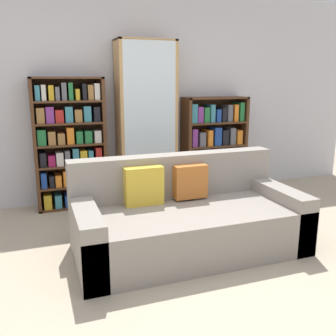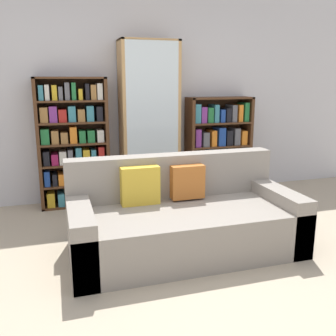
{
  "view_description": "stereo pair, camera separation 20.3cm",
  "coord_description": "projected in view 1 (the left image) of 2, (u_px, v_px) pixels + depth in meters",
  "views": [
    {
      "loc": [
        -1.18,
        -2.51,
        1.56
      ],
      "look_at": [
        0.19,
        1.29,
        0.61
      ],
      "focal_mm": 40.0,
      "sensor_mm": 36.0,
      "label": 1
    },
    {
      "loc": [
        -0.99,
        -2.58,
        1.56
      ],
      "look_at": [
        0.19,
        1.29,
        0.61
      ],
      "focal_mm": 40.0,
      "sensor_mm": 36.0,
      "label": 2
    }
  ],
  "objects": [
    {
      "name": "wine_bottle",
      "position": [
        197.0,
        196.0,
        4.64
      ],
      "size": [
        0.08,
        0.08,
        0.39
      ],
      "color": "black",
      "rests_on": "ground"
    },
    {
      "name": "couch",
      "position": [
        187.0,
        220.0,
        3.5
      ],
      "size": [
        2.08,
        0.99,
        0.85
      ],
      "color": "gray",
      "rests_on": "ground"
    },
    {
      "name": "ground_plane",
      "position": [
        200.0,
        276.0,
        3.05
      ],
      "size": [
        16.0,
        16.0,
        0.0
      ],
      "primitive_type": "plane",
      "color": "tan"
    },
    {
      "name": "display_cabinet",
      "position": [
        146.0,
        123.0,
        4.83
      ],
      "size": [
        0.74,
        0.36,
        2.05
      ],
      "color": "tan",
      "rests_on": "ground"
    },
    {
      "name": "bookshelf_left",
      "position": [
        70.0,
        145.0,
        4.58
      ],
      "size": [
        0.85,
        0.32,
        1.6
      ],
      "color": "#4C2D19",
      "rests_on": "ground"
    },
    {
      "name": "bookshelf_right",
      "position": [
        214.0,
        147.0,
        5.26
      ],
      "size": [
        0.9,
        0.32,
        1.33
      ],
      "color": "#4C2D19",
      "rests_on": "ground"
    },
    {
      "name": "wall_back",
      "position": [
        127.0,
        96.0,
        4.89
      ],
      "size": [
        7.05,
        0.06,
        2.7
      ],
      "color": "silver",
      "rests_on": "ground"
    }
  ]
}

